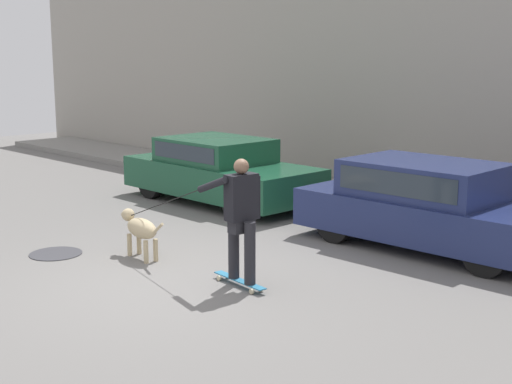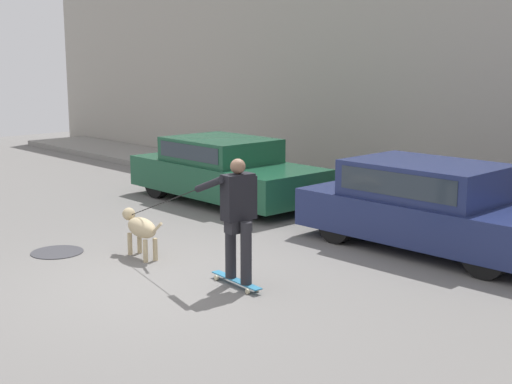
# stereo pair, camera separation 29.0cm
# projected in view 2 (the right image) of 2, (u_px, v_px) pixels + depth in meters

# --- Properties ---
(ground_plane) EXTENTS (36.00, 36.00, 0.00)m
(ground_plane) POSITION_uv_depth(u_px,v_px,m) (171.00, 283.00, 9.45)
(ground_plane) COLOR slate
(back_wall) EXTENTS (32.00, 0.30, 5.29)m
(back_wall) POSITION_uv_depth(u_px,v_px,m) (474.00, 72.00, 13.83)
(back_wall) COLOR #9E998E
(back_wall) RESTS_ON ground_plane
(sidewalk_curb) EXTENTS (30.00, 2.05, 0.16)m
(sidewalk_curb) POSITION_uv_depth(u_px,v_px,m) (433.00, 210.00, 13.52)
(sidewalk_curb) COLOR gray
(sidewalk_curb) RESTS_ON ground_plane
(parked_car_0) EXTENTS (4.32, 1.86, 1.30)m
(parked_car_0) POSITION_uv_depth(u_px,v_px,m) (225.00, 171.00, 14.53)
(parked_car_0) COLOR black
(parked_car_0) RESTS_ON ground_plane
(parked_car_1) EXTENTS (4.22, 1.86, 1.35)m
(parked_car_1) POSITION_uv_depth(u_px,v_px,m) (431.00, 207.00, 10.98)
(parked_car_1) COLOR black
(parked_car_1) RESTS_ON ground_plane
(dog) EXTENTS (1.17, 0.37, 0.69)m
(dog) POSITION_uv_depth(u_px,v_px,m) (140.00, 228.00, 10.58)
(dog) COLOR tan
(dog) RESTS_ON ground_plane
(skateboarder) EXTENTS (2.85, 0.60, 1.69)m
(skateboarder) POSITION_uv_depth(u_px,v_px,m) (237.00, 215.00, 9.12)
(skateboarder) COLOR beige
(skateboarder) RESTS_ON ground_plane
(manhole_cover) EXTENTS (0.79, 0.79, 0.01)m
(manhole_cover) POSITION_uv_depth(u_px,v_px,m) (57.00, 252.00, 10.89)
(manhole_cover) COLOR #38383D
(manhole_cover) RESTS_ON ground_plane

